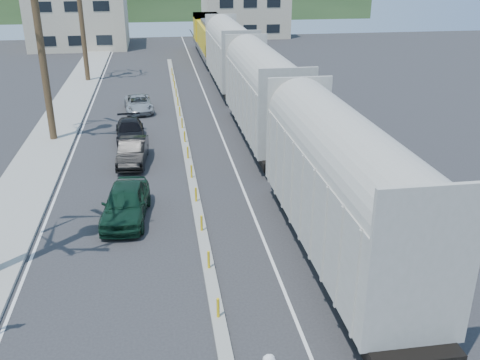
% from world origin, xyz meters
% --- Properties ---
extents(sidewalk, '(3.00, 90.00, 0.15)m').
position_xyz_m(sidewalk, '(-8.50, 25.00, 0.07)').
color(sidewalk, gray).
rests_on(sidewalk, ground).
extents(rails, '(1.56, 100.00, 0.06)m').
position_xyz_m(rails, '(5.00, 28.00, 0.03)').
color(rails, black).
rests_on(rails, ground).
extents(median, '(0.45, 60.00, 0.85)m').
position_xyz_m(median, '(0.00, 19.96, 0.09)').
color(median, gray).
rests_on(median, ground).
extents(lane_markings, '(9.42, 90.00, 0.01)m').
position_xyz_m(lane_markings, '(-2.15, 25.00, 0.00)').
color(lane_markings, silver).
rests_on(lane_markings, ground).
extents(freight_train, '(3.00, 60.94, 5.85)m').
position_xyz_m(freight_train, '(5.00, 25.84, 2.91)').
color(freight_train, '#A4A296').
rests_on(freight_train, ground).
extents(buildings, '(38.00, 27.00, 10.00)m').
position_xyz_m(buildings, '(-6.41, 71.66, 4.36)').
color(buildings, '#B5A990').
rests_on(buildings, ground).
extents(car_lead, '(2.79, 5.06, 1.60)m').
position_xyz_m(car_lead, '(-3.22, 9.93, 0.80)').
color(car_lead, '#103221').
rests_on(car_lead, ground).
extents(car_second, '(2.09, 4.46, 1.40)m').
position_xyz_m(car_second, '(-3.11, 17.08, 0.70)').
color(car_second, black).
rests_on(car_second, ground).
extents(car_third, '(2.31, 4.60, 1.27)m').
position_xyz_m(car_third, '(-3.41, 21.36, 0.64)').
color(car_third, black).
rests_on(car_third, ground).
extents(car_rear, '(2.87, 4.73, 1.20)m').
position_xyz_m(car_rear, '(-3.02, 28.41, 0.60)').
color(car_rear, '#ADAFB2').
rests_on(car_rear, ground).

